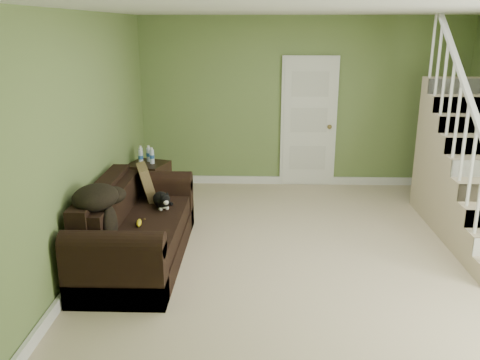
# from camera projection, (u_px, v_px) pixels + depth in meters

# --- Properties ---
(floor) EXTENTS (5.00, 5.50, 0.01)m
(floor) POSITION_uv_depth(u_px,v_px,m) (320.00, 258.00, 5.59)
(floor) COLOR #C5B38E
(floor) RESTS_ON ground
(ceiling) EXTENTS (5.00, 5.50, 0.01)m
(ceiling) POSITION_uv_depth(u_px,v_px,m) (332.00, 9.00, 4.83)
(ceiling) COLOR white
(ceiling) RESTS_ON wall_back
(wall_back) EXTENTS (5.00, 0.04, 2.60)m
(wall_back) POSITION_uv_depth(u_px,v_px,m) (303.00, 103.00, 7.84)
(wall_back) COLOR olive
(wall_back) RESTS_ON floor
(wall_front) EXTENTS (5.00, 0.04, 2.60)m
(wall_front) POSITION_uv_depth(u_px,v_px,m) (395.00, 262.00, 2.58)
(wall_front) COLOR olive
(wall_front) RESTS_ON floor
(wall_left) EXTENTS (0.04, 5.50, 2.60)m
(wall_left) POSITION_uv_depth(u_px,v_px,m) (85.00, 141.00, 5.29)
(wall_left) COLOR olive
(wall_left) RESTS_ON floor
(baseboard_back) EXTENTS (5.00, 0.04, 0.12)m
(baseboard_back) POSITION_uv_depth(u_px,v_px,m) (300.00, 180.00, 8.17)
(baseboard_back) COLOR white
(baseboard_back) RESTS_ON floor
(baseboard_left) EXTENTS (0.04, 5.50, 0.12)m
(baseboard_left) POSITION_uv_depth(u_px,v_px,m) (97.00, 250.00, 5.65)
(baseboard_left) COLOR white
(baseboard_left) RESTS_ON floor
(door) EXTENTS (0.86, 0.12, 2.02)m
(door) POSITION_uv_depth(u_px,v_px,m) (309.00, 123.00, 7.88)
(door) COLOR white
(door) RESTS_ON floor
(staircase) EXTENTS (1.00, 2.51, 2.82)m
(staircase) POSITION_uv_depth(u_px,v_px,m) (475.00, 178.00, 6.27)
(staircase) COLOR #C5B38E
(staircase) RESTS_ON floor
(sofa) EXTENTS (0.93, 2.15, 0.85)m
(sofa) POSITION_uv_depth(u_px,v_px,m) (134.00, 232.00, 5.47)
(sofa) COLOR black
(sofa) RESTS_ON floor
(side_table) EXTENTS (0.62, 0.62, 0.83)m
(side_table) POSITION_uv_depth(u_px,v_px,m) (149.00, 183.00, 7.22)
(side_table) COLOR black
(side_table) RESTS_ON floor
(cat) EXTENTS (0.33, 0.49, 0.24)m
(cat) POSITION_uv_depth(u_px,v_px,m) (161.00, 200.00, 5.75)
(cat) COLOR black
(cat) RESTS_ON sofa
(banana) EXTENTS (0.08, 0.19, 0.05)m
(banana) POSITION_uv_depth(u_px,v_px,m) (139.00, 223.00, 5.28)
(banana) COLOR yellow
(banana) RESTS_ON sofa
(throw_pillow) EXTENTS (0.33, 0.48, 0.45)m
(throw_pillow) POSITION_uv_depth(u_px,v_px,m) (147.00, 183.00, 6.06)
(throw_pillow) COLOR #4E361F
(throw_pillow) RESTS_ON sofa
(throw_blanket) EXTENTS (0.42, 0.55, 0.23)m
(throw_blanket) POSITION_uv_depth(u_px,v_px,m) (95.00, 197.00, 4.85)
(throw_blanket) COLOR black
(throw_blanket) RESTS_ON sofa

